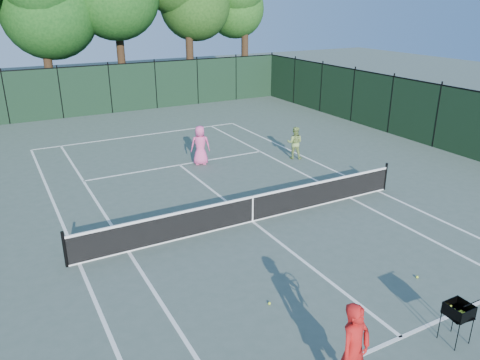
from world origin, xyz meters
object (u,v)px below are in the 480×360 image
player_pink (200,145)px  ball_hopper (459,310)px  loose_ball_midcourt (269,303)px  coach (354,351)px  player_green (295,143)px  loose_ball_near_cart (417,277)px

player_pink → ball_hopper: 13.06m
player_pink → loose_ball_midcourt: size_ratio=25.46×
coach → ball_hopper: (2.87, 0.04, -0.18)m
coach → loose_ball_midcourt: (0.12, 2.98, -0.92)m
player_pink → ball_hopper: (0.00, -13.06, -0.10)m
loose_ball_midcourt → player_green: bearing=52.3°
ball_hopper → loose_ball_near_cart: 2.51m
player_pink → loose_ball_midcourt: (-2.75, -10.13, -0.83)m
player_pink → loose_ball_midcourt: bearing=96.0°
ball_hopper → coach: bearing=-170.7°
coach → loose_ball_midcourt: size_ratio=28.05×
player_pink → loose_ball_near_cart: bearing=117.6°
coach → ball_hopper: size_ratio=2.08×
player_pink → player_green: 4.29m
player_pink → coach: bearing=98.9°
player_green → loose_ball_near_cart: size_ratio=21.63×
ball_hopper → loose_ball_near_cart: ball_hopper is taller
coach → player_pink: bearing=65.9°
ball_hopper → loose_ball_midcourt: bearing=141.6°
ball_hopper → loose_ball_near_cart: bearing=67.7°
loose_ball_midcourt → coach: bearing=-92.3°
player_green → loose_ball_midcourt: 11.20m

